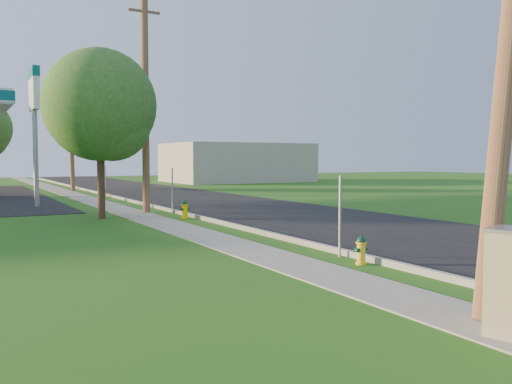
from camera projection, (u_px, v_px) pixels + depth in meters
ground_plane at (477, 297)px, 9.44m from camera, size 140.00×140.00×0.00m
road at (335, 222)px, 20.35m from camera, size 8.00×120.00×0.02m
curb at (241, 227)px, 18.43m from camera, size 0.15×120.00×0.15m
sidewalk at (193, 232)px, 17.59m from camera, size 1.50×120.00×0.03m
utility_pole_mid at (145, 101)px, 23.72m from camera, size 1.40×0.32×9.80m
utility_pole_far at (71, 126)px, 39.48m from camera, size 1.40×0.32×9.50m
sign_post_near at (340, 216)px, 13.18m from camera, size 0.05×0.04×2.00m
sign_post_mid at (172, 191)px, 23.50m from camera, size 0.05×0.04×2.00m
sign_post_far at (106, 181)px, 34.17m from camera, size 0.05×0.04×2.00m
price_pylon at (34, 97)px, 26.63m from camera, size 0.34×2.04×6.85m
distant_building at (237, 163)px, 57.34m from camera, size 14.00×10.00×4.00m
tree_verge at (103, 109)px, 21.48m from camera, size 4.47×4.47×6.78m
hydrant_near at (361, 250)px, 12.29m from camera, size 0.34×0.31×0.67m
hydrant_mid at (185, 210)px, 21.68m from camera, size 0.39×0.34×0.75m
hydrant_far at (104, 191)px, 33.87m from camera, size 0.39×0.35×0.76m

